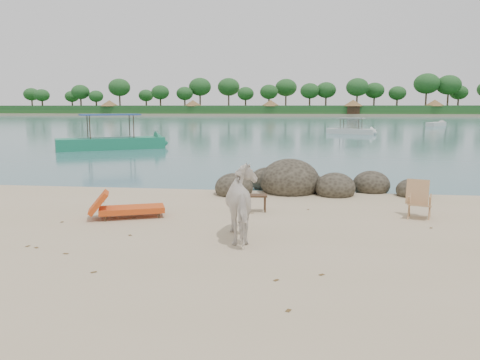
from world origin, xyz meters
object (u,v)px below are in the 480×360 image
object	(u,v)px
lounge_chair	(132,207)
boat_near	(110,120)
boulders	(303,184)
deck_chair	(420,201)
side_table	(256,204)
cow	(246,204)

from	to	relation	value
lounge_chair	boat_near	distance (m)	20.33
boulders	boat_near	xyz separation A→B (m)	(-12.38, 14.43, 1.59)
deck_chair	side_table	bearing A→B (deg)	-165.48
side_table	deck_chair	xyz separation A→B (m)	(3.99, -0.22, 0.24)
side_table	lounge_chair	size ratio (longest dim) A/B	0.28
lounge_chair	deck_chair	xyz separation A→B (m)	(6.95, 0.81, 0.16)
lounge_chair	deck_chair	size ratio (longest dim) A/B	2.14
cow	boat_near	world-z (taller)	boat_near
deck_chair	boat_near	xyz separation A→B (m)	(-15.16, 17.72, 1.39)
deck_chair	cow	bearing A→B (deg)	-132.51
boulders	cow	bearing A→B (deg)	-102.20
cow	boat_near	size ratio (longest dim) A/B	0.23
cow	deck_chair	size ratio (longest dim) A/B	1.93
cow	side_table	world-z (taller)	cow
cow	side_table	xyz separation A→B (m)	(-0.00, 2.50, -0.52)
boulders	deck_chair	bearing A→B (deg)	-49.78
boat_near	boulders	bearing A→B (deg)	-80.07
boulders	cow	distance (m)	5.71
deck_chair	boat_near	world-z (taller)	boat_near
boulders	lounge_chair	bearing A→B (deg)	-135.52
boulders	side_table	bearing A→B (deg)	-111.52
cow	boulders	bearing A→B (deg)	-118.09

